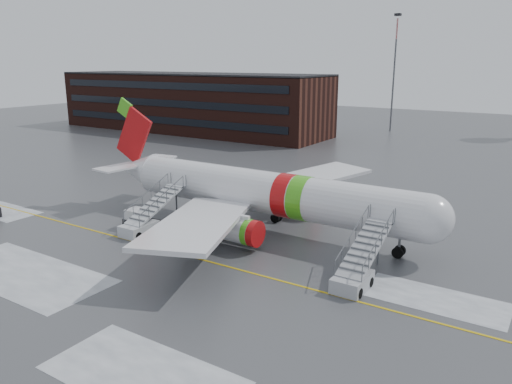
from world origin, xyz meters
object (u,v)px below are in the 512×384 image
Objects in this scene: airstair_fwd at (357,271)px; airstair_aft at (145,221)px; airliner at (259,192)px; pushback_tug at (140,220)px.

airstair_fwd is 1.00× the size of airstair_aft.
airliner is 10.99× the size of pushback_tug.
airliner is 4.55× the size of airstair_aft.
airstair_fwd is 2.42× the size of pushback_tug.
airliner is 10.54m from airstair_aft.
pushback_tug is at bearing 156.49° from airstair_aft.
pushback_tug is at bearing -146.64° from airliner.
airstair_aft is 2.42× the size of pushback_tug.
airliner reaches higher than airstair_aft.
airstair_aft reaches higher than pushback_tug.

